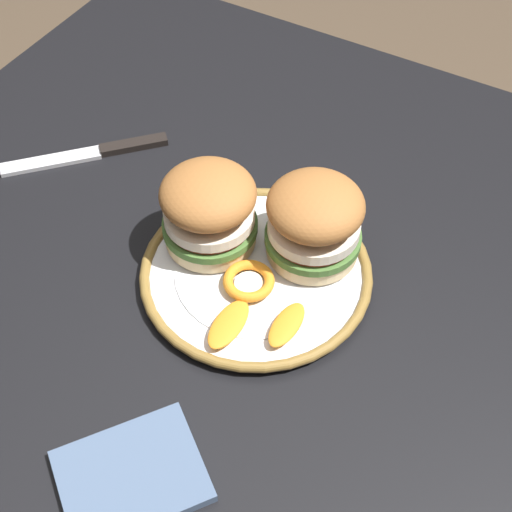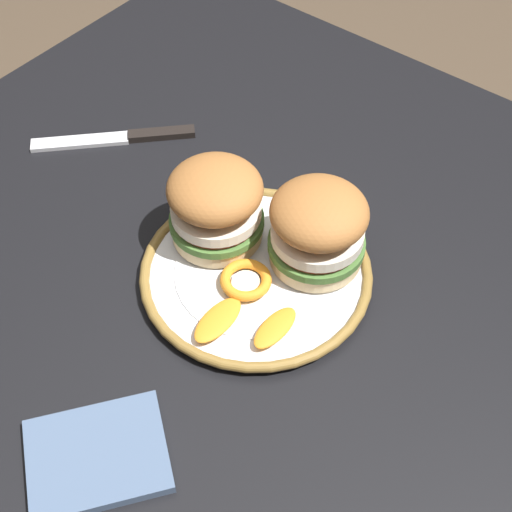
% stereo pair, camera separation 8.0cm
% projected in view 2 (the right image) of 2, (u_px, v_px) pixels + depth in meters
% --- Properties ---
extents(dining_table, '(1.19, 0.93, 0.73)m').
position_uv_depth(dining_table, '(306.00, 349.00, 0.92)').
color(dining_table, black).
rests_on(dining_table, ground).
extents(dinner_plate, '(0.27, 0.27, 0.02)m').
position_uv_depth(dinner_plate, '(256.00, 273.00, 0.85)').
color(dinner_plate, white).
rests_on(dinner_plate, dining_table).
extents(sandwich_half_left, '(0.14, 0.14, 0.10)m').
position_uv_depth(sandwich_half_left, '(217.00, 202.00, 0.84)').
color(sandwich_half_left, beige).
rests_on(sandwich_half_left, dinner_plate).
extents(sandwich_half_right, '(0.14, 0.14, 0.10)m').
position_uv_depth(sandwich_half_right, '(318.00, 227.00, 0.82)').
color(sandwich_half_right, beige).
rests_on(sandwich_half_right, dinner_plate).
extents(orange_peel_curled, '(0.07, 0.07, 0.01)m').
position_uv_depth(orange_peel_curled, '(246.00, 280.00, 0.83)').
color(orange_peel_curled, orange).
rests_on(orange_peel_curled, dinner_plate).
extents(orange_peel_strip_long, '(0.03, 0.07, 0.01)m').
position_uv_depth(orange_peel_strip_long, '(218.00, 320.00, 0.80)').
color(orange_peel_strip_long, orange).
rests_on(orange_peel_strip_long, dinner_plate).
extents(orange_peel_strip_short, '(0.03, 0.06, 0.01)m').
position_uv_depth(orange_peel_strip_short, '(279.00, 330.00, 0.79)').
color(orange_peel_strip_short, orange).
rests_on(orange_peel_strip_short, dinner_plate).
extents(table_knife, '(0.17, 0.17, 0.01)m').
position_uv_depth(table_knife, '(125.00, 138.00, 1.01)').
color(table_knife, silver).
rests_on(table_knife, dining_table).
extents(folded_napkin, '(0.16, 0.17, 0.01)m').
position_uv_depth(folded_napkin, '(97.00, 456.00, 0.71)').
color(folded_napkin, slate).
rests_on(folded_napkin, dining_table).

